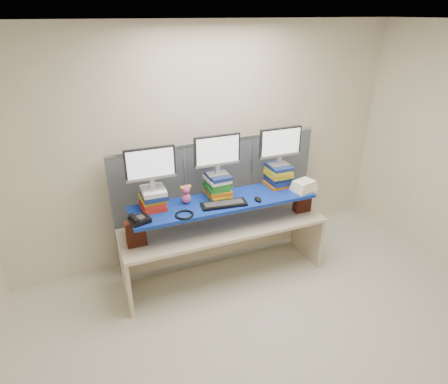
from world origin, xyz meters
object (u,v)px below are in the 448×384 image
desk_phone (139,220)px  monitor_right (280,144)px  monitor_left (150,166)px  monitor_center (217,153)px  keyboard (224,204)px  blue_board (224,202)px  desk (224,235)px

desk_phone → monitor_right: bearing=-6.2°
monitor_left → monitor_center: size_ratio=1.00×
keyboard → monitor_left: bearing=168.3°
blue_board → keyboard: size_ratio=4.04×
blue_board → monitor_right: (0.73, 0.09, 0.53)m
monitor_center → monitor_right: size_ratio=1.00×
blue_board → desk: bearing=-94.5°
desk → monitor_right: bearing=9.2°
monitor_center → monitor_right: monitor_center is taller
monitor_left → monitor_right: (1.47, -0.07, 0.04)m
monitor_left → monitor_right: bearing=0.0°
monitor_center → keyboard: (-0.03, -0.23, -0.50)m
monitor_right → desk: bearing=-170.8°
desk_phone → blue_board: bearing=-6.8°
desk → monitor_center: bearing=103.5°
monitor_center → desk_phone: bearing=-164.8°
blue_board → keyboard: 0.12m
monitor_center → keyboard: monitor_center is taller
blue_board → monitor_center: monitor_center is taller
monitor_center → desk: bearing=-76.5°
desk → monitor_left: 1.18m
monitor_center → monitor_right: 0.76m
blue_board → monitor_left: (-0.74, 0.15, 0.49)m
monitor_center → monitor_right: bearing=-0.0°
blue_board → monitor_left: monitor_left is taller
desk → desk_phone: (-0.95, -0.09, 0.47)m
monitor_center → keyboard: 0.55m
monitor_left → keyboard: bearing=-18.2°
monitor_right → monitor_left: bearing=180.0°
desk → keyboard: size_ratio=4.64×
monitor_left → keyboard: (0.69, -0.26, -0.46)m
desk → monitor_right: 1.21m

